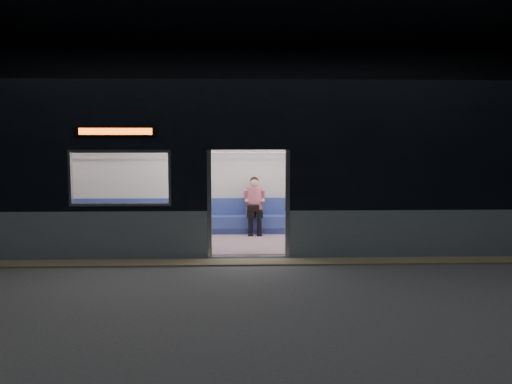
{
  "coord_description": "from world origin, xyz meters",
  "views": [
    {
      "loc": [
        -0.23,
        -9.13,
        2.2
      ],
      "look_at": [
        0.19,
        2.3,
        1.14
      ],
      "focal_mm": 38.0,
      "sensor_mm": 36.0,
      "label": 1
    }
  ],
  "objects": [
    {
      "name": "metro_car",
      "position": [
        -0.0,
        2.54,
        1.85
      ],
      "size": [
        18.0,
        3.04,
        3.35
      ],
      "color": "gray",
      "rests_on": "station_floor"
    },
    {
      "name": "passenger",
      "position": [
        0.2,
        3.55,
        0.78
      ],
      "size": [
        0.39,
        0.67,
        1.34
      ],
      "rotation": [
        0.0,
        0.0,
        -0.08
      ],
      "color": "black",
      "rests_on": "metro_car"
    },
    {
      "name": "station_envelope",
      "position": [
        0.0,
        0.0,
        3.66
      ],
      "size": [
        24.0,
        14.0,
        5.0
      ],
      "color": "black",
      "rests_on": "station_floor"
    },
    {
      "name": "station_floor",
      "position": [
        0.0,
        0.0,
        -0.01
      ],
      "size": [
        24.0,
        14.0,
        0.01
      ],
      "primitive_type": "cube",
      "color": "#47494C",
      "rests_on": "ground"
    },
    {
      "name": "handbag",
      "position": [
        0.16,
        3.33,
        0.67
      ],
      "size": [
        0.33,
        0.3,
        0.14
      ],
      "primitive_type": "cube",
      "rotation": [
        0.0,
        0.0,
        -0.28
      ],
      "color": "black",
      "rests_on": "passenger"
    },
    {
      "name": "tactile_strip",
      "position": [
        0.0,
        0.55,
        0.01
      ],
      "size": [
        22.8,
        0.5,
        0.03
      ],
      "primitive_type": "cube",
      "color": "#8C7F59",
      "rests_on": "station_floor"
    },
    {
      "name": "transit_map",
      "position": [
        4.18,
        3.85,
        1.44
      ],
      "size": [
        0.88,
        0.03,
        0.57
      ],
      "primitive_type": "cube",
      "color": "white",
      "rests_on": "metro_car"
    }
  ]
}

